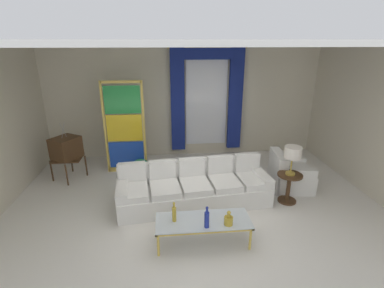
# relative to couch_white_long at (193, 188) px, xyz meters

# --- Properties ---
(ground_plane) EXTENTS (16.00, 16.00, 0.00)m
(ground_plane) POSITION_rel_couch_white_long_xyz_m (0.02, -0.43, -0.31)
(ground_plane) COLOR white
(wall_rear) EXTENTS (8.00, 0.12, 3.00)m
(wall_rear) POSITION_rel_couch_white_long_xyz_m (0.02, 2.63, 1.19)
(wall_rear) COLOR beige
(wall_rear) RESTS_ON ground
(wall_right) EXTENTS (0.12, 7.00, 3.00)m
(wall_right) POSITION_rel_couch_white_long_xyz_m (3.68, 0.17, 1.19)
(wall_right) COLOR beige
(wall_right) RESTS_ON ground
(ceiling_slab) EXTENTS (8.00, 7.60, 0.04)m
(ceiling_slab) POSITION_rel_couch_white_long_xyz_m (0.02, 0.37, 2.71)
(ceiling_slab) COLOR white
(curtained_window) EXTENTS (2.00, 0.17, 2.70)m
(curtained_window) POSITION_rel_couch_white_long_xyz_m (0.61, 2.46, 1.43)
(curtained_window) COLOR white
(curtained_window) RESTS_ON ground
(couch_white_long) EXTENTS (2.99, 1.21, 0.86)m
(couch_white_long) POSITION_rel_couch_white_long_xyz_m (0.00, 0.00, 0.00)
(couch_white_long) COLOR white
(couch_white_long) RESTS_ON ground
(coffee_table) EXTENTS (1.47, 0.56, 0.41)m
(coffee_table) POSITION_rel_couch_white_long_xyz_m (0.02, -1.24, 0.07)
(coffee_table) COLOR silver
(coffee_table) RESTS_ON ground
(bottle_blue_decanter) EXTENTS (0.13, 0.13, 0.24)m
(bottle_blue_decanter) POSITION_rel_couch_white_long_xyz_m (0.39, -1.39, 0.18)
(bottle_blue_decanter) COLOR gold
(bottle_blue_decanter) RESTS_ON coffee_table
(bottle_crystal_tall) EXTENTS (0.07, 0.07, 0.35)m
(bottle_crystal_tall) POSITION_rel_couch_white_long_xyz_m (0.05, -1.42, 0.25)
(bottle_crystal_tall) COLOR navy
(bottle_crystal_tall) RESTS_ON coffee_table
(bottle_amber_squat) EXTENTS (0.07, 0.07, 0.33)m
(bottle_amber_squat) POSITION_rel_couch_white_long_xyz_m (-0.42, -1.22, 0.24)
(bottle_amber_squat) COLOR gold
(bottle_amber_squat) RESTS_ON coffee_table
(vintage_tv) EXTENTS (0.74, 0.77, 1.35)m
(vintage_tv) POSITION_rel_couch_white_long_xyz_m (-2.76, 1.31, 0.42)
(vintage_tv) COLOR #472D19
(vintage_tv) RESTS_ON ground
(armchair_white) EXTENTS (0.90, 0.89, 0.80)m
(armchair_white) POSITION_rel_couch_white_long_xyz_m (2.11, 0.37, -0.02)
(armchair_white) COLOR white
(armchair_white) RESTS_ON ground
(stained_glass_divider) EXTENTS (0.95, 0.05, 2.20)m
(stained_glass_divider) POSITION_rel_couch_white_long_xyz_m (-1.46, 1.58, 0.75)
(stained_glass_divider) COLOR gold
(stained_glass_divider) RESTS_ON ground
(peacock_figurine) EXTENTS (0.44, 0.60, 0.50)m
(peacock_figurine) POSITION_rel_couch_white_long_xyz_m (-1.12, 1.15, -0.09)
(peacock_figurine) COLOR beige
(peacock_figurine) RESTS_ON ground
(round_side_table) EXTENTS (0.48, 0.48, 0.59)m
(round_side_table) POSITION_rel_couch_white_long_xyz_m (1.86, -0.19, 0.05)
(round_side_table) COLOR #472D19
(round_side_table) RESTS_ON ground
(table_lamp_brass) EXTENTS (0.32, 0.32, 0.57)m
(table_lamp_brass) POSITION_rel_couch_white_long_xyz_m (1.86, -0.19, 0.72)
(table_lamp_brass) COLOR #B29338
(table_lamp_brass) RESTS_ON round_side_table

